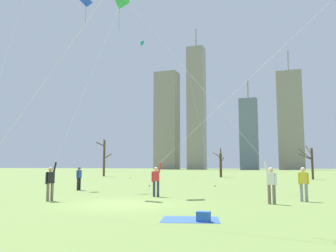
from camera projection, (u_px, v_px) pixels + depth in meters
ground_plane at (124, 204)px, 15.68m from camera, size 400.00×400.00×0.00m
kite_flyer_midfield_left_red at (16, 134)px, 14.64m from camera, size 10.06×1.63×11.68m
kite_flyer_foreground_left_yellow at (199, 94)px, 17.89m from camera, size 14.19×3.63×18.60m
kite_flyer_far_back_green at (67, 138)px, 17.98m from camera, size 1.30×6.37×13.16m
kite_flyer_midfield_right_white at (232, 104)px, 19.44m from camera, size 15.95×4.81×16.95m
bystander_far_off_by_trees at (79, 177)px, 24.23m from camera, size 0.22×0.51×1.62m
bystander_strolling_midfield at (303, 182)px, 16.57m from camera, size 0.51×0.22×1.62m
distant_kite_low_near_trees_blue at (91, 16)px, 27.60m from camera, size 4.10×5.06×15.16m
distant_kite_drifting_left_teal at (141, 55)px, 53.69m from camera, size 0.81×5.53×21.20m
picnic_spot at (198, 218)px, 10.73m from camera, size 2.10×1.81×0.31m
bare_tree_rightmost at (104, 157)px, 56.26m from camera, size 2.27×1.86×5.94m
bare_tree_leftmost at (311, 161)px, 43.79m from camera, size 1.75×2.60×4.30m
bare_tree_center at (220, 162)px, 52.08m from camera, size 2.30×3.02×4.27m
skyline_short_annex at (196, 107)px, 161.30m from camera, size 7.81×6.55×66.15m
skyline_tall_tower at (249, 134)px, 152.81m from camera, size 7.68×5.15×39.39m
skyline_mid_tower_left at (290, 120)px, 150.10m from camera, size 10.52×5.54×52.00m
skyline_squat_block at (167, 120)px, 171.38m from camera, size 11.06×8.10×47.72m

